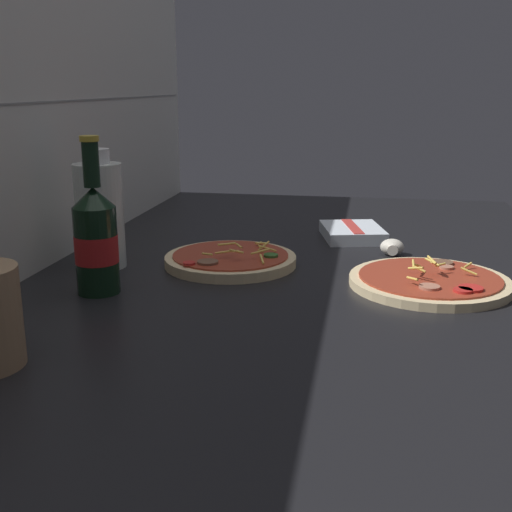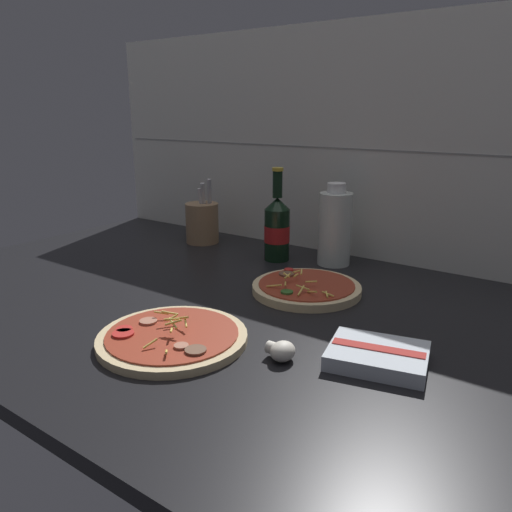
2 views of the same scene
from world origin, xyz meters
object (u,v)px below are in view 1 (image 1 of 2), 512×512
oil_bottle (100,214)px  beer_bottle (96,238)px  pizza_near (430,281)px  mushroom_left (392,247)px  dish_towel (352,232)px  pizza_far (231,260)px

oil_bottle → beer_bottle: bearing=-159.2°
pizza_near → mushroom_left: size_ratio=5.44×
mushroom_left → dish_towel: mushroom_left is taller
pizza_near → dish_towel: size_ratio=1.48×
dish_towel → pizza_near: bearing=-157.1°
pizza_far → pizza_near: bearing=-100.9°
pizza_near → mushroom_left: 18.74cm
oil_bottle → mushroom_left: 52.42cm
mushroom_left → pizza_near: bearing=-163.7°
pizza_near → pizza_far: size_ratio=1.09×
dish_towel → mushroom_left: bearing=-148.5°
beer_bottle → dish_towel: beer_bottle is taller
pizza_far → dish_towel: pizza_far is taller
pizza_near → oil_bottle: bearing=88.2°
oil_bottle → mushroom_left: bearing=-71.8°
beer_bottle → oil_bottle: (13.47, 5.11, 0.89)cm
beer_bottle → mushroom_left: (29.69, -44.13, -6.84)cm
pizza_near → oil_bottle: size_ratio=1.23×
pizza_far → beer_bottle: size_ratio=0.98×
pizza_near → pizza_far: (6.38, 33.01, 0.16)cm
mushroom_left → dish_towel: bearing=31.5°
beer_bottle → mushroom_left: size_ratio=5.13×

